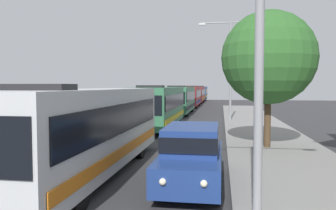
{
  "coord_description": "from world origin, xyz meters",
  "views": [
    {
      "loc": [
        3.3,
        2.57,
        3.16
      ],
      "look_at": [
        0.43,
        20.62,
        2.12
      ],
      "focal_mm": 35.75,
      "sensor_mm": 36.0,
      "label": 1
    }
  ],
  "objects": [
    {
      "name": "white_suv",
      "position": [
        2.4,
        12.99,
        1.03
      ],
      "size": [
        1.86,
        4.81,
        1.9
      ],
      "color": "navy",
      "rests_on": "ground_plane"
    },
    {
      "name": "box_truck_oncoming",
      "position": [
        -4.6,
        81.55,
        1.7
      ],
      "size": [
        2.35,
        7.42,
        3.15
      ],
      "color": "navy",
      "rests_on": "ground_plane"
    },
    {
      "name": "streetlamp_mid",
      "position": [
        4.1,
        32.62,
        5.46
      ],
      "size": [
        5.61,
        0.28,
        8.76
      ],
      "color": "gray",
      "rests_on": "sidewalk"
    },
    {
      "name": "bus_tail_end",
      "position": [
        -1.3,
        79.74,
        1.69
      ],
      "size": [
        2.58,
        10.93,
        3.21
      ],
      "color": "#284C8C",
      "rests_on": "ground_plane"
    },
    {
      "name": "bus_lead",
      "position": [
        -1.3,
        13.69,
        1.69
      ],
      "size": [
        2.58,
        11.01,
        3.21
      ],
      "color": "silver",
      "rests_on": "ground_plane"
    },
    {
      "name": "bus_rear",
      "position": [
        -1.3,
        66.06,
        1.69
      ],
      "size": [
        2.58,
        12.03,
        3.21
      ],
      "color": "maroon",
      "rests_on": "ground_plane"
    },
    {
      "name": "bus_fourth_in_line",
      "position": [
        -1.3,
        53.03,
        1.69
      ],
      "size": [
        2.58,
        11.34,
        3.21
      ],
      "color": "maroon",
      "rests_on": "ground_plane"
    },
    {
      "name": "bus_second_in_line",
      "position": [
        -1.3,
        27.21,
        1.69
      ],
      "size": [
        2.58,
        10.46,
        3.21
      ],
      "color": "#33724C",
      "rests_on": "ground_plane"
    },
    {
      "name": "streetlamp_near",
      "position": [
        4.1,
        10.0,
        4.89
      ],
      "size": [
        5.75,
        0.28,
        7.68
      ],
      "color": "gray",
      "rests_on": "sidewalk"
    },
    {
      "name": "roadside_tree",
      "position": [
        5.57,
        19.51,
        4.53
      ],
      "size": [
        4.56,
        4.56,
        6.67
      ],
      "color": "#4C3823",
      "rests_on": "sidewalk"
    },
    {
      "name": "bus_middle",
      "position": [
        -1.3,
        40.09,
        1.69
      ],
      "size": [
        2.58,
        10.94,
        3.21
      ],
      "color": "#33724C",
      "rests_on": "ground_plane"
    }
  ]
}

